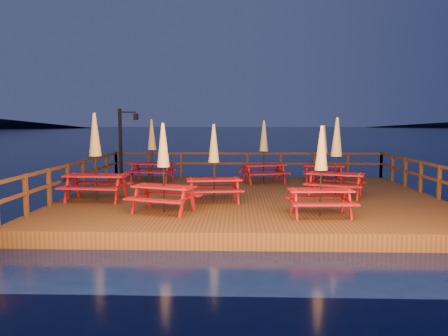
{
  "coord_description": "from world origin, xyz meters",
  "views": [
    {
      "loc": [
        -0.41,
        -14.34,
        2.82
      ],
      "look_at": [
        -0.89,
        0.6,
        1.25
      ],
      "focal_mm": 35.0,
      "sensor_mm": 36.0,
      "label": 1
    }
  ],
  "objects_px": {
    "picnic_table_2": "(264,151)",
    "picnic_table_1": "(214,162)",
    "picnic_table_0": "(321,170)",
    "lamp_post": "(124,137)"
  },
  "relations": [
    {
      "from": "picnic_table_0",
      "to": "picnic_table_2",
      "type": "bearing_deg",
      "value": 97.21
    },
    {
      "from": "lamp_post",
      "to": "picnic_table_1",
      "type": "relative_size",
      "value": 1.27
    },
    {
      "from": "lamp_post",
      "to": "picnic_table_1",
      "type": "height_order",
      "value": "lamp_post"
    },
    {
      "from": "picnic_table_0",
      "to": "lamp_post",
      "type": "bearing_deg",
      "value": 129.58
    },
    {
      "from": "picnic_table_2",
      "to": "picnic_table_1",
      "type": "bearing_deg",
      "value": -131.41
    },
    {
      "from": "picnic_table_0",
      "to": "picnic_table_2",
      "type": "xyz_separation_m",
      "value": [
        -1.1,
        6.16,
        0.08
      ]
    },
    {
      "from": "picnic_table_0",
      "to": "picnic_table_1",
      "type": "relative_size",
      "value": 0.99
    },
    {
      "from": "picnic_table_1",
      "to": "picnic_table_0",
      "type": "bearing_deg",
      "value": -42.98
    },
    {
      "from": "lamp_post",
      "to": "picnic_table_0",
      "type": "bearing_deg",
      "value": -47.47
    },
    {
      "from": "picnic_table_2",
      "to": "lamp_post",
      "type": "bearing_deg",
      "value": 146.32
    }
  ]
}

